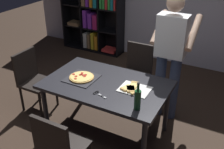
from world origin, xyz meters
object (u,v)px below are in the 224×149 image
(chair_far_side, at_px, (137,69))
(pepperoni_pizza_on_tray, at_px, (82,78))
(dining_table, at_px, (106,89))
(chair_left_end, at_px, (32,77))
(person_serving_pizza, at_px, (170,52))
(wine_bottle, at_px, (138,99))
(chair_near_camera, at_px, (59,147))
(kitchen_scissors, at_px, (98,94))
(bookshelf, at_px, (94,7))

(chair_far_side, bearing_deg, pepperoni_pizza_on_tray, -108.21)
(dining_table, distance_m, chair_left_end, 1.25)
(person_serving_pizza, relative_size, wine_bottle, 5.54)
(pepperoni_pizza_on_tray, xyz_separation_m, wine_bottle, (0.88, -0.27, 0.10))
(dining_table, distance_m, wine_bottle, 0.66)
(chair_near_camera, distance_m, pepperoni_pizza_on_tray, 1.00)
(dining_table, bearing_deg, kitchen_scissors, -81.39)
(chair_far_side, distance_m, pepperoni_pizza_on_tray, 1.09)
(dining_table, bearing_deg, wine_bottle, -29.82)
(person_serving_pizza, bearing_deg, chair_near_camera, -108.11)
(chair_left_end, height_order, bookshelf, bookshelf)
(bookshelf, bearing_deg, wine_bottle, -51.05)
(pepperoni_pizza_on_tray, bearing_deg, chair_left_end, 177.12)
(dining_table, relative_size, wine_bottle, 4.80)
(chair_left_end, distance_m, person_serving_pizza, 2.01)
(chair_far_side, distance_m, wine_bottle, 1.43)
(chair_far_side, relative_size, chair_left_end, 1.00)
(dining_table, relative_size, kitchen_scissors, 7.64)
(chair_near_camera, relative_size, pepperoni_pizza_on_tray, 2.41)
(wine_bottle, bearing_deg, pepperoni_pizza_on_tray, 163.05)
(chair_far_side, bearing_deg, bookshelf, 138.92)
(dining_table, bearing_deg, bookshelf, 124.41)
(bookshelf, bearing_deg, kitchen_scissors, -57.71)
(person_serving_pizza, xyz_separation_m, pepperoni_pizza_on_tray, (-0.89, -0.79, -0.23))
(chair_left_end, bearing_deg, bookshelf, 99.22)
(dining_table, distance_m, chair_far_side, 0.97)
(chair_far_side, xyz_separation_m, person_serving_pizza, (0.56, -0.22, 0.49))
(person_serving_pizza, relative_size, kitchen_scissors, 8.81)
(wine_bottle, height_order, kitchen_scissors, wine_bottle)
(chair_near_camera, relative_size, wine_bottle, 2.85)
(bookshelf, xyz_separation_m, wine_bottle, (2.18, -2.69, -0.10))
(chair_far_side, distance_m, chair_left_end, 1.57)
(chair_far_side, distance_m, kitchen_scissors, 1.25)
(dining_table, xyz_separation_m, chair_far_side, (0.00, 0.96, -0.16))
(pepperoni_pizza_on_tray, bearing_deg, person_serving_pizza, 41.54)
(chair_near_camera, relative_size, person_serving_pizza, 0.51)
(pepperoni_pizza_on_tray, bearing_deg, chair_near_camera, -70.09)
(wine_bottle, distance_m, kitchen_scissors, 0.52)
(bookshelf, relative_size, kitchen_scissors, 9.82)
(chair_far_side, distance_m, bookshelf, 2.21)
(wine_bottle, bearing_deg, bookshelf, 128.95)
(dining_table, xyz_separation_m, kitchen_scissors, (0.04, -0.26, 0.08))
(chair_left_end, height_order, wine_bottle, wine_bottle)
(bookshelf, relative_size, wine_bottle, 6.17)
(dining_table, height_order, chair_far_side, chair_far_side)
(chair_left_end, bearing_deg, person_serving_pizza, 22.33)
(dining_table, xyz_separation_m, bookshelf, (-1.63, 2.38, 0.29))
(dining_table, relative_size, bookshelf, 0.78)
(person_serving_pizza, height_order, kitchen_scissors, person_serving_pizza)
(chair_left_end, bearing_deg, pepperoni_pizza_on_tray, -2.88)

